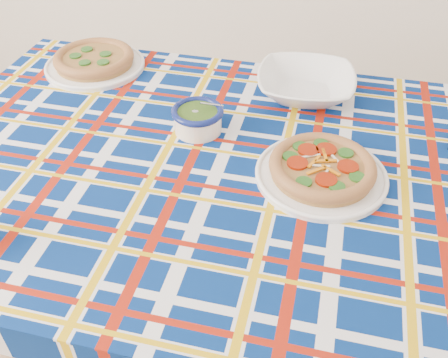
% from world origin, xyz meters
% --- Properties ---
extents(dining_table, '(1.73, 1.18, 0.76)m').
position_xyz_m(dining_table, '(0.48, 0.31, 0.69)').
color(dining_table, brown).
rests_on(dining_table, floor).
extents(tablecloth, '(1.76, 1.22, 0.11)m').
position_xyz_m(tablecloth, '(0.48, 0.31, 0.72)').
color(tablecloth, navy).
rests_on(tablecloth, dining_table).
extents(main_focaccia_plate, '(0.35, 0.35, 0.06)m').
position_xyz_m(main_focaccia_plate, '(0.64, 0.30, 0.80)').
color(main_focaccia_plate, olive).
rests_on(main_focaccia_plate, tablecloth).
extents(pesto_bowl, '(0.15, 0.15, 0.08)m').
position_xyz_m(pesto_bowl, '(0.33, 0.45, 0.81)').
color(pesto_bowl, '#233F11').
rests_on(pesto_bowl, tablecloth).
extents(serving_bowl, '(0.28, 0.28, 0.07)m').
position_xyz_m(serving_bowl, '(0.60, 0.66, 0.80)').
color(serving_bowl, white).
rests_on(serving_bowl, tablecloth).
extents(second_focaccia_plate, '(0.37, 0.37, 0.06)m').
position_xyz_m(second_focaccia_plate, '(-0.04, 0.74, 0.80)').
color(second_focaccia_plate, olive).
rests_on(second_focaccia_plate, tablecloth).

